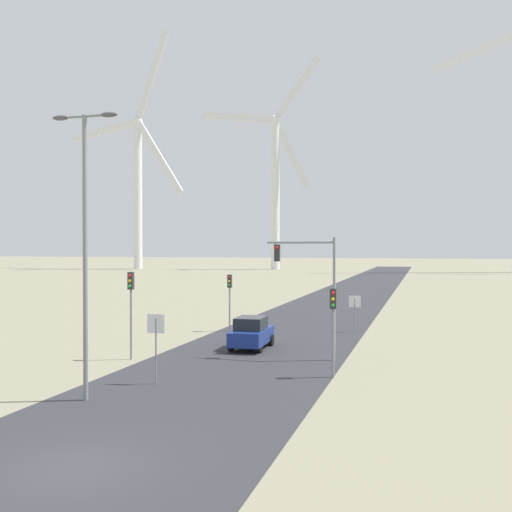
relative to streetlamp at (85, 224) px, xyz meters
name	(u,v)px	position (x,y,z in m)	size (l,w,h in m)	color
ground_plane	(73,467)	(3.47, -6.20, -6.69)	(600.00, 600.00, 0.00)	gray
road_surface	(336,303)	(3.47, 41.80, -6.69)	(10.00, 240.00, 0.01)	#2D2D33
streetlamp	(85,224)	(0.00, 0.00, 0.00)	(2.76, 0.32, 10.86)	gray
stop_sign_near	(156,335)	(1.39, 3.21, -4.61)	(0.81, 0.07, 2.97)	gray
stop_sign_far	(355,307)	(7.76, 21.05, -4.93)	(0.81, 0.07, 2.51)	gray
traffic_light_post_near_left	(131,296)	(-2.24, 7.90, -3.39)	(0.28, 0.33, 4.53)	gray
traffic_light_post_near_right	(333,312)	(8.46, 6.54, -3.78)	(0.28, 0.33, 3.97)	gray
traffic_light_post_mid_left	(230,290)	(-0.61, 19.16, -3.81)	(0.28, 0.34, 3.92)	gray
traffic_light_mast_overhead	(312,274)	(6.72, 10.57, -2.28)	(3.62, 0.35, 6.32)	gray
car_approaching	(251,333)	(2.82, 12.79, -5.78)	(1.96, 4.17, 1.83)	navy
wind_turbine_far_left	(138,173)	(-61.57, 125.00, 18.90)	(38.27, 10.71, 62.05)	white
wind_turbine_left	(275,175)	(-25.48, 131.85, 17.98)	(30.69, 4.96, 55.28)	white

